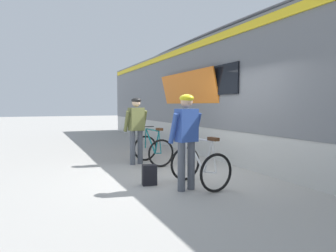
# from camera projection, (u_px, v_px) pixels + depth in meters

# --- Properties ---
(ground_plane) EXTENTS (80.00, 80.00, 0.00)m
(ground_plane) POSITION_uv_depth(u_px,v_px,m) (186.00, 176.00, 6.86)
(ground_plane) COLOR #A09E99
(train_car) EXTENTS (3.23, 21.79, 3.88)m
(train_car) POSITION_uv_depth(u_px,v_px,m) (255.00, 92.00, 9.40)
(train_car) COLOR slate
(train_car) RESTS_ON ground
(cyclist_near_in_olive) EXTENTS (0.65, 0.38, 1.76)m
(cyclist_near_in_olive) POSITION_uv_depth(u_px,v_px,m) (136.00, 125.00, 8.12)
(cyclist_near_in_olive) COLOR #4C515B
(cyclist_near_in_olive) RESTS_ON ground
(cyclist_far_in_blue) EXTENTS (0.64, 0.37, 1.76)m
(cyclist_far_in_blue) POSITION_uv_depth(u_px,v_px,m) (186.00, 133.00, 5.63)
(cyclist_far_in_blue) COLOR #4C515B
(cyclist_far_in_blue) RESTS_ON ground
(bicycle_near_teal) EXTENTS (0.77, 1.11, 0.99)m
(bicycle_near_teal) POSITION_uv_depth(u_px,v_px,m) (153.00, 149.00, 8.22)
(bicycle_near_teal) COLOR black
(bicycle_near_teal) RESTS_ON ground
(bicycle_far_white) EXTENTS (0.82, 1.14, 0.99)m
(bicycle_far_white) POSITION_uv_depth(u_px,v_px,m) (200.00, 165.00, 5.96)
(bicycle_far_white) COLOR black
(bicycle_far_white) RESTS_ON ground
(backpack_on_platform) EXTENTS (0.31, 0.22, 0.40)m
(backpack_on_platform) POSITION_uv_depth(u_px,v_px,m) (149.00, 175.00, 6.04)
(backpack_on_platform) COLOR black
(backpack_on_platform) RESTS_ON ground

